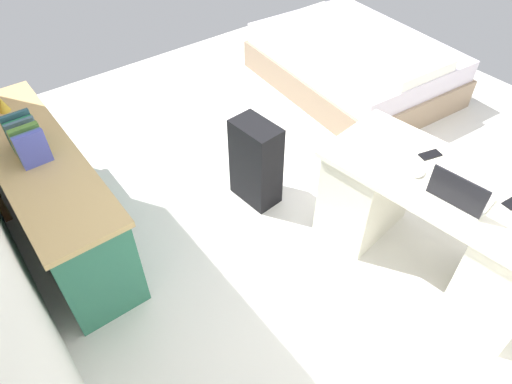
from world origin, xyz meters
TOP-DOWN VIEW (x-y plane):
  - ground_plane at (0.00, 0.00)m, footprint 5.32×5.32m
  - desk at (-1.03, -0.03)m, footprint 1.52×0.85m
  - office_chair at (-1.02, -0.91)m, footprint 0.52×0.52m
  - credenza at (0.69, 1.78)m, footprint 1.80×0.48m
  - bed at (0.85, -1.32)m, footprint 2.00×1.54m
  - suitcase_black at (0.14, 0.46)m, footprint 0.38×0.25m
  - laptop at (-1.15, 0.06)m, footprint 0.34×0.26m
  - computer_mouse at (-0.89, 0.05)m, footprint 0.07×0.11m
  - cell_phone_by_mouse at (-0.81, -0.15)m, footprint 0.10×0.15m
  - book_row at (0.69, 1.78)m, footprint 0.31×0.17m
  - figurine_small at (1.27, 1.78)m, footprint 0.08×0.08m

SIDE VIEW (x-z plane):
  - ground_plane at x=0.00m, z-range 0.00..0.00m
  - bed at x=0.85m, z-range -0.05..0.53m
  - suitcase_black at x=0.14m, z-range 0.00..0.67m
  - credenza at x=0.69m, z-range 0.00..0.73m
  - desk at x=-1.03m, z-range 0.02..0.74m
  - office_chair at x=-1.02m, z-range -0.05..0.89m
  - cell_phone_by_mouse at x=-0.81m, z-range 0.73..0.74m
  - computer_mouse at x=-0.89m, z-range 0.73..0.76m
  - laptop at x=-1.15m, z-range 0.67..0.88m
  - figurine_small at x=1.27m, z-range 0.73..0.84m
  - book_row at x=0.69m, z-range 0.72..0.95m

